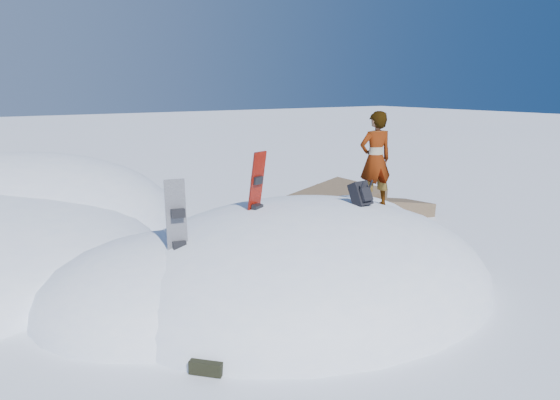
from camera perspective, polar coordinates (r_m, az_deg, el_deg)
ground at (r=9.75m, az=2.40°, el=-8.89°), size 120.00×120.00×0.00m
snow_mound at (r=9.84m, az=0.75°, el=-8.68°), size 8.00×6.00×3.00m
rock_outcrop at (r=14.22m, az=7.34°, el=-2.20°), size 4.68×4.41×1.68m
snowboard_red at (r=9.09m, az=-2.57°, el=0.29°), size 0.37×0.36×1.58m
snowboard_dark at (r=8.27m, az=-10.66°, el=-3.39°), size 0.33×0.26×1.64m
backpack at (r=9.55m, az=8.48°, el=0.60°), size 0.33×0.43×0.51m
gear_pile at (r=7.24m, az=-6.77°, el=-15.84°), size 0.82×0.71×0.21m
person at (r=10.00m, az=9.94°, el=4.19°), size 0.71×0.54×1.74m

